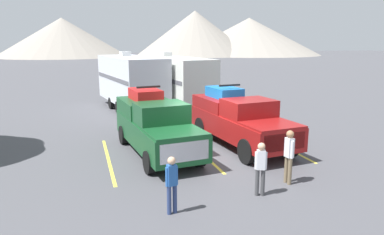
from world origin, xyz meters
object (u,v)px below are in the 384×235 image
(person_b, at_px, (289,153))
(pickup_truck_b, at_px, (239,118))
(pickup_truck_a, at_px, (155,124))
(camper_trailer_a, at_px, (131,80))
(person_c, at_px, (172,181))
(camper_trailer_b, at_px, (174,79))
(person_a, at_px, (261,165))

(person_b, bearing_deg, pickup_truck_b, 86.21)
(pickup_truck_a, xyz_separation_m, pickup_truck_b, (3.62, -0.04, 0.01))
(camper_trailer_a, height_order, person_c, camper_trailer_a)
(pickup_truck_a, distance_m, pickup_truck_b, 3.62)
(camper_trailer_b, bearing_deg, pickup_truck_a, -108.74)
(pickup_truck_b, xyz_separation_m, camper_trailer_a, (-3.23, 9.56, 0.78))
(camper_trailer_b, bearing_deg, person_a, -94.31)
(pickup_truck_b, height_order, camper_trailer_a, camper_trailer_a)
(pickup_truck_b, xyz_separation_m, camper_trailer_b, (-0.49, 9.25, 0.75))
(pickup_truck_b, relative_size, person_c, 3.88)
(pickup_truck_a, height_order, person_c, pickup_truck_a)
(person_b, xyz_separation_m, person_c, (-3.99, -0.88, -0.10))
(camper_trailer_b, relative_size, person_c, 5.94)
(pickup_truck_a, relative_size, person_c, 3.83)
(pickup_truck_a, xyz_separation_m, person_a, (2.05, -4.99, -0.25))
(camper_trailer_a, bearing_deg, person_b, -78.09)
(camper_trailer_a, bearing_deg, pickup_truck_b, -71.30)
(pickup_truck_a, bearing_deg, person_a, -67.63)
(pickup_truck_b, distance_m, person_c, 6.80)
(camper_trailer_b, height_order, person_a, camper_trailer_b)
(person_c, bearing_deg, camper_trailer_b, 75.40)
(pickup_truck_a, height_order, pickup_truck_b, pickup_truck_a)
(pickup_truck_b, height_order, person_b, pickup_truck_b)
(camper_trailer_b, distance_m, person_c, 15.05)
(camper_trailer_a, height_order, person_a, camper_trailer_a)
(camper_trailer_b, bearing_deg, person_b, -89.15)
(person_a, bearing_deg, pickup_truck_a, 112.37)
(person_a, bearing_deg, pickup_truck_b, 72.47)
(camper_trailer_a, xyz_separation_m, person_c, (-1.04, -14.84, -1.06))
(pickup_truck_b, height_order, person_a, pickup_truck_b)
(pickup_truck_b, bearing_deg, camper_trailer_b, 93.05)
(camper_trailer_a, relative_size, person_c, 5.58)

